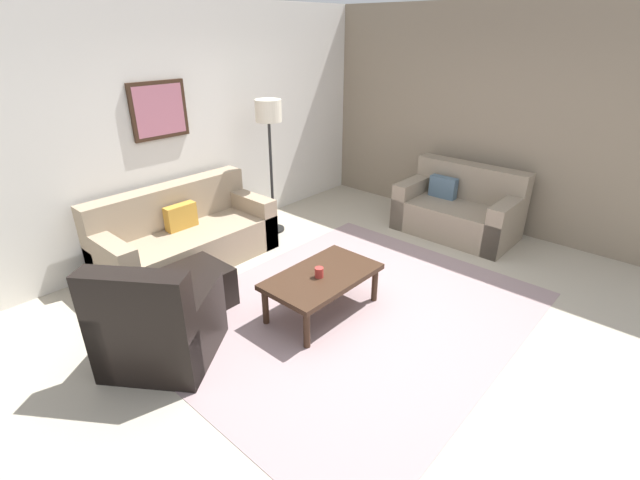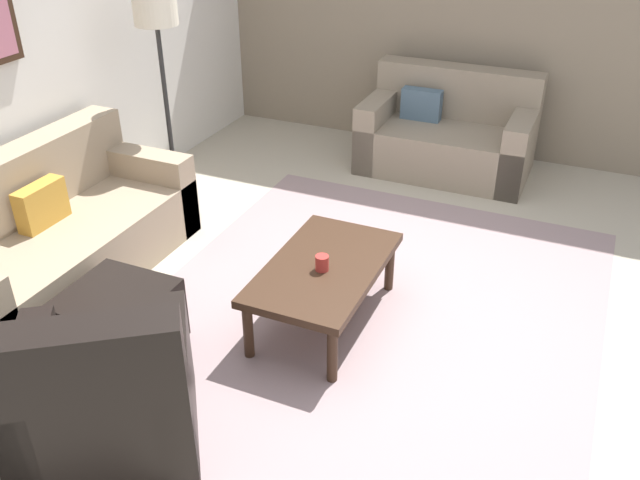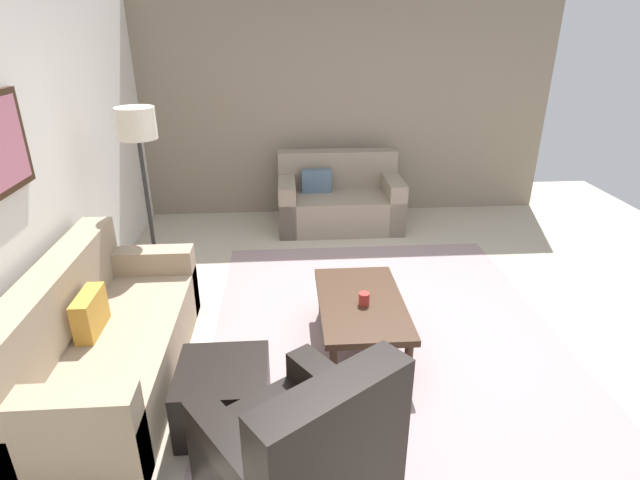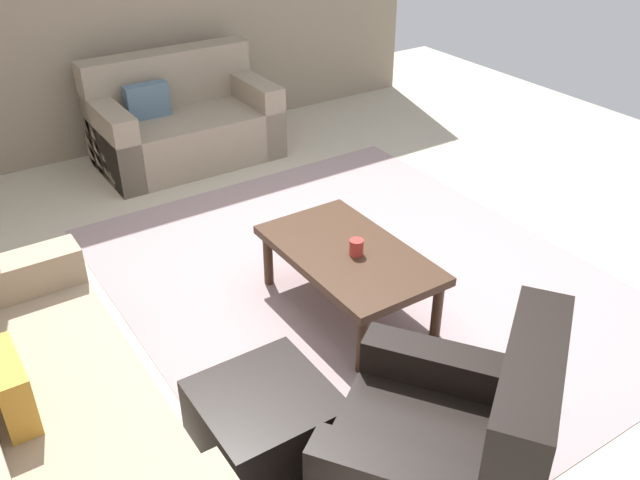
# 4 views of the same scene
# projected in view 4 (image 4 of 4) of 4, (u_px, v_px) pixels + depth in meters

# --- Properties ---
(ground_plane) EXTENTS (8.00, 8.00, 0.00)m
(ground_plane) POSITION_uv_depth(u_px,v_px,m) (362.00, 283.00, 4.34)
(ground_plane) COLOR #B2A893
(area_rug) EXTENTS (3.40, 2.79, 0.01)m
(area_rug) POSITION_uv_depth(u_px,v_px,m) (362.00, 283.00, 4.34)
(area_rug) COLOR gray
(area_rug) RESTS_ON ground_plane
(couch_main) EXTENTS (1.96, 0.87, 0.88)m
(couch_main) POSITION_uv_depth(u_px,v_px,m) (25.00, 434.00, 2.87)
(couch_main) COLOR gray
(couch_main) RESTS_ON ground_plane
(couch_loveseat) EXTENTS (0.86, 1.48, 0.88)m
(couch_loveseat) POSITION_uv_depth(u_px,v_px,m) (181.00, 124.00, 5.88)
(couch_loveseat) COLOR gray
(couch_loveseat) RESTS_ON ground_plane
(armchair_leather) EXTENTS (1.11, 1.11, 0.95)m
(armchair_leather) POSITION_uv_depth(u_px,v_px,m) (453.00, 465.00, 2.71)
(armchair_leather) COLOR black
(armchair_leather) RESTS_ON ground_plane
(ottoman) EXTENTS (0.56, 0.56, 0.40)m
(ottoman) POSITION_uv_depth(u_px,v_px,m) (266.00, 427.00, 3.03)
(ottoman) COLOR black
(ottoman) RESTS_ON ground_plane
(coffee_table) EXTENTS (1.10, 0.64, 0.41)m
(coffee_table) POSITION_uv_depth(u_px,v_px,m) (348.00, 258.00, 3.93)
(coffee_table) COLOR #382316
(coffee_table) RESTS_ON ground_plane
(cup) EXTENTS (0.08, 0.08, 0.09)m
(cup) POSITION_uv_depth(u_px,v_px,m) (356.00, 247.00, 3.84)
(cup) COLOR #B2332D
(cup) RESTS_ON coffee_table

